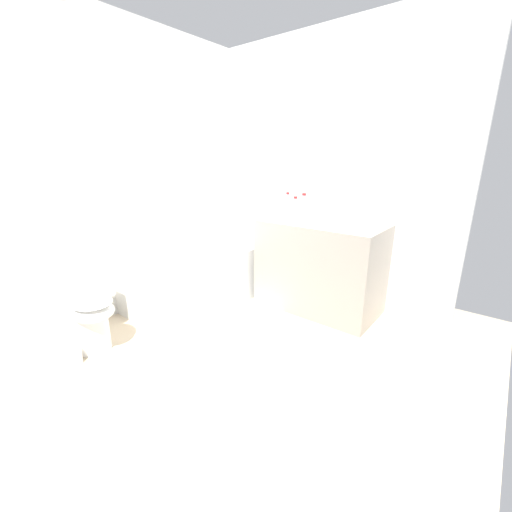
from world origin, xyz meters
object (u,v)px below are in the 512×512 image
(sink_basin, at_px, (329,220))
(bath_mat, at_px, (259,310))
(drinking_glass_0, at_px, (356,222))
(drinking_glass_2, at_px, (304,215))
(toilet, at_px, (87,307))
(water_bottle_2, at_px, (295,208))
(water_bottle_1, at_px, (288,205))
(toilet_paper_roll, at_px, (74,357))
(water_bottle_0, at_px, (304,208))
(bathtub, at_px, (206,272))
(sink_faucet, at_px, (338,217))
(drinking_glass_1, at_px, (368,224))
(drinking_glass_3, at_px, (353,222))

(sink_basin, height_order, bath_mat, sink_basin)
(drinking_glass_0, xyz_separation_m, drinking_glass_2, (0.09, 0.56, -0.01))
(toilet, relative_size, water_bottle_2, 3.04)
(toilet, xyz_separation_m, water_bottle_1, (1.80, -0.63, 0.63))
(toilet_paper_roll, bearing_deg, drinking_glass_0, -33.58)
(water_bottle_0, height_order, toilet_paper_roll, water_bottle_0)
(bathtub, height_order, bath_mat, bathtub)
(bathtub, distance_m, sink_faucet, 1.44)
(water_bottle_2, relative_size, drinking_glass_0, 2.13)
(sink_faucet, distance_m, drinking_glass_2, 0.32)
(sink_basin, xyz_separation_m, drinking_glass_1, (-0.02, -0.36, 0.01))
(toilet, height_order, drinking_glass_3, drinking_glass_3)
(water_bottle_0, bearing_deg, toilet, 153.45)
(bathtub, distance_m, toilet_paper_roll, 1.44)
(sink_basin, distance_m, drinking_glass_1, 0.36)
(toilet, xyz_separation_m, drinking_glass_2, (1.80, -0.82, 0.55))
(sink_basin, bearing_deg, drinking_glass_2, 83.08)
(bathtub, height_order, drinking_glass_2, bathtub)
(water_bottle_1, distance_m, drinking_glass_3, 0.70)
(water_bottle_0, xyz_separation_m, drinking_glass_0, (-0.01, -0.52, -0.07))
(sink_faucet, height_order, bath_mat, sink_faucet)
(bathtub, relative_size, drinking_glass_3, 21.08)
(toilet, xyz_separation_m, water_bottle_0, (1.72, -0.86, 0.64))
(toilet, relative_size, bath_mat, 1.19)
(water_bottle_0, relative_size, toilet_paper_roll, 2.17)
(toilet_paper_roll, bearing_deg, drinking_glass_3, -31.40)
(bathtub, bearing_deg, drinking_glass_3, -66.92)
(bathtub, bearing_deg, drinking_glass_1, -70.58)
(water_bottle_1, bearing_deg, drinking_glass_1, -93.91)
(toilet, distance_m, drinking_glass_2, 2.05)
(sink_faucet, relative_size, drinking_glass_0, 1.50)
(drinking_glass_0, bearing_deg, toilet_paper_roll, 146.42)
(drinking_glass_0, bearing_deg, drinking_glass_2, 81.01)
(toilet_paper_roll, bearing_deg, bathtub, 4.32)
(water_bottle_0, bearing_deg, sink_basin, -80.48)
(toilet, relative_size, sink_faucet, 4.32)
(toilet, height_order, water_bottle_1, water_bottle_1)
(drinking_glass_0, bearing_deg, water_bottle_0, 88.83)
(toilet, bearing_deg, drinking_glass_1, 50.82)
(drinking_glass_3, xyz_separation_m, bath_mat, (-0.46, 0.69, -0.89))
(sink_faucet, xyz_separation_m, drinking_glass_3, (-0.15, -0.21, 0.00))
(toilet, distance_m, toilet_paper_roll, 0.36)
(water_bottle_0, distance_m, drinking_glass_0, 0.53)
(sink_faucet, bearing_deg, toilet_paper_roll, 154.97)
(sink_basin, relative_size, water_bottle_0, 1.13)
(drinking_glass_0, height_order, toilet_paper_roll, drinking_glass_0)
(drinking_glass_1, relative_size, drinking_glass_2, 1.08)
(bathtub, bearing_deg, toilet_paper_roll, -175.68)
(drinking_glass_1, relative_size, toilet_paper_roll, 0.69)
(water_bottle_2, xyz_separation_m, drinking_glass_2, (0.02, -0.09, -0.06))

